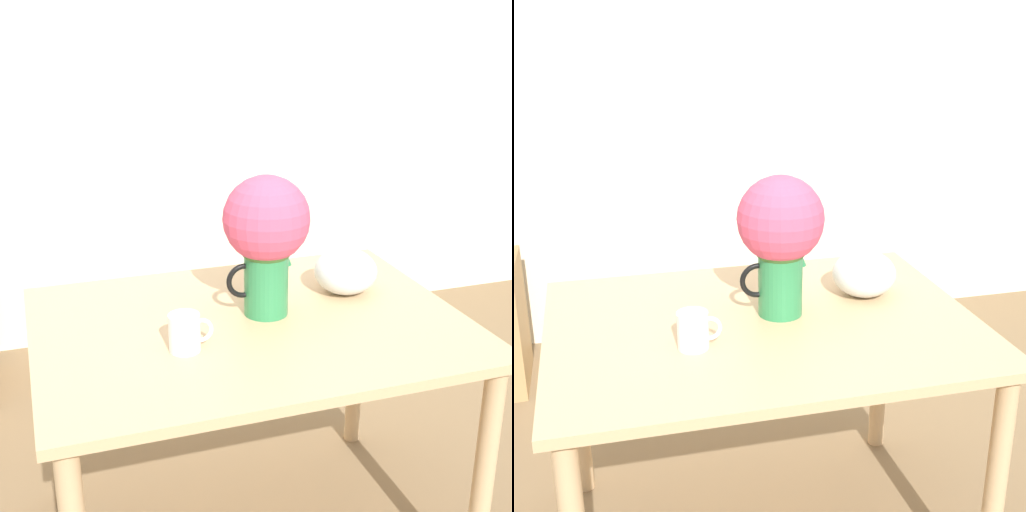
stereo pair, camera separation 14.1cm
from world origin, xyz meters
The scene contains 5 objects.
wall_back centered at (0.00, 1.76, 1.30)m, with size 8.00×0.05×2.60m.
table centered at (0.02, 0.06, 0.68)m, with size 1.25×0.94×0.79m.
flower_vase centered at (0.08, 0.10, 1.04)m, with size 0.26×0.26×0.42m.
coffee_mug centered at (-0.20, -0.06, 0.84)m, with size 0.12×0.09×0.10m.
white_bowl centered at (0.38, 0.18, 0.86)m, with size 0.20×0.20×0.14m.
Camera 1 is at (-0.57, -1.75, 1.67)m, focal length 50.00 mm.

